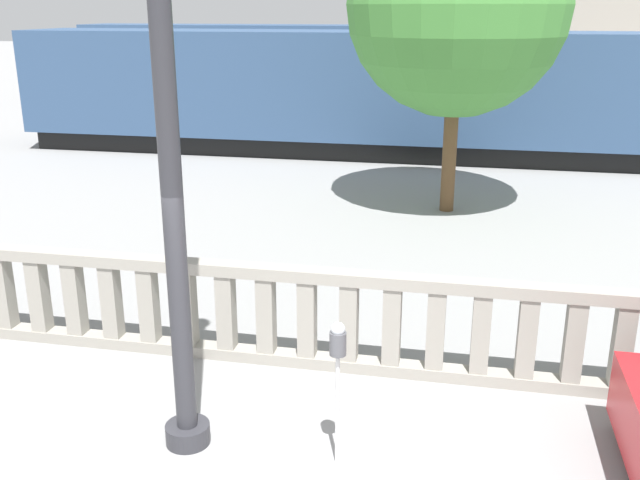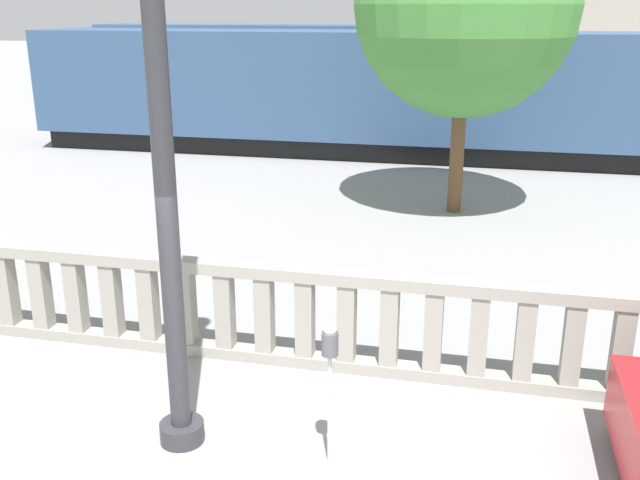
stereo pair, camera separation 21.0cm
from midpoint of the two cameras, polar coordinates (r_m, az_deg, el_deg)
The scene contains 6 objects.
balustrade at distance 8.32m, azimuth 1.19°, elevation -6.41°, with size 15.04×0.24×1.22m.
lamppost at distance 6.30m, azimuth -11.54°, elevation 6.94°, with size 0.43×0.43×6.04m.
parking_meter at distance 6.43m, azimuth 1.74°, elevation -9.08°, with size 0.15×0.15×1.43m.
train_near at distance 20.44m, azimuth 10.22°, elevation 11.50°, with size 23.43×2.82×4.05m.
train_far at distance 32.93m, azimuth 4.58°, elevation 14.01°, with size 25.58×2.85×3.93m.
tree_left at distance 14.69m, azimuth 12.02°, elevation 17.93°, with size 4.33×4.33×6.29m.
Camera 2 is at (1.65, -4.29, 4.06)m, focal length 40.00 mm.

